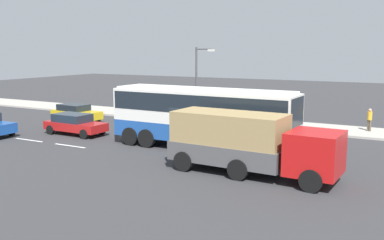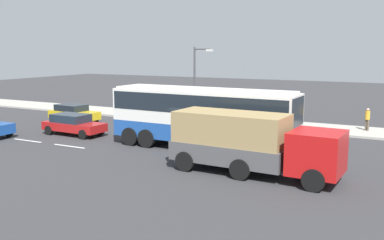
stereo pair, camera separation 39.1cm
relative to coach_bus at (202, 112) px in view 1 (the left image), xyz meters
name	(u,v)px [view 1 (the left image)]	position (x,y,z in m)	size (l,w,h in m)	color
ground_plane	(196,149)	(-0.31, -0.19, -2.20)	(120.00, 120.00, 0.00)	#333335
sidewalk_curb	(255,123)	(-0.31, 9.60, -2.12)	(80.00, 4.00, 0.15)	#A8A399
lane_centreline	(89,148)	(-5.94, -2.98, -2.19)	(25.08, 0.16, 0.01)	white
coach_bus	(202,112)	(0.00, 0.00, 0.00)	(11.09, 2.84, 3.55)	#1E4C9E
cargo_truck	(249,142)	(4.21, -3.54, -0.67)	(8.00, 2.80, 2.83)	red
car_red_compact	(75,124)	(-9.72, -0.16, -1.44)	(4.45, 1.97, 1.42)	#B21919
car_yellow_taxi	(76,113)	(-13.31, 3.76, -1.43)	(4.41, 2.16, 1.43)	gold
pedestrian_near_curb	(289,115)	(2.52, 9.06, -1.18)	(0.32, 0.32, 1.52)	brown
pedestrian_at_crossing	(370,118)	(7.94, 9.94, -1.14)	(0.32, 0.32, 1.58)	brown
street_lamp	(198,79)	(-4.37, 7.86, 1.33)	(1.60, 0.24, 5.80)	#47474C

